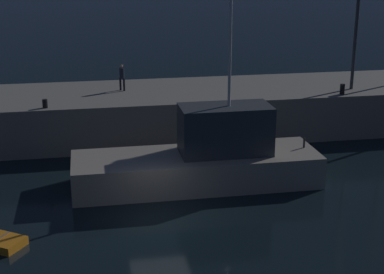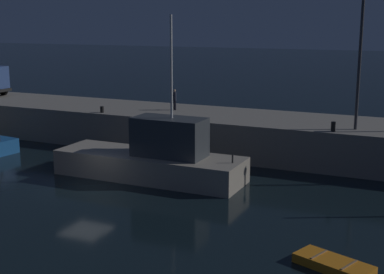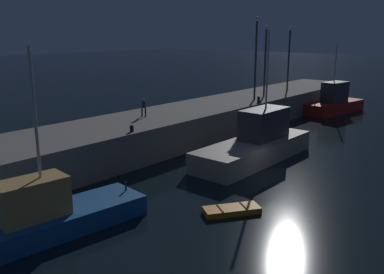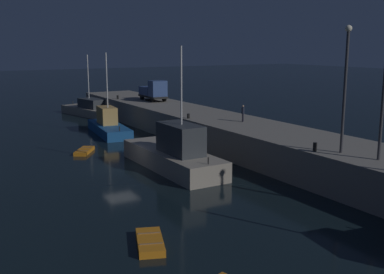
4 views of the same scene
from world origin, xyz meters
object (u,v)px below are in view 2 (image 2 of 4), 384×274
(fishing_trawler_red, at_px, (154,159))
(lamp_post_west, at_px, (360,52))
(dockworker, at_px, (175,98))
(bollard_east, at_px, (333,127))
(bollard_west, at_px, (102,110))
(rowboat_white_mid, at_px, (334,264))

(fishing_trawler_red, xyz_separation_m, lamp_post_west, (10.60, 6.97, 6.26))
(dockworker, xyz_separation_m, bollard_east, (12.57, -3.33, -0.59))
(fishing_trawler_red, relative_size, bollard_west, 24.90)
(lamp_post_west, distance_m, bollard_west, 18.70)
(rowboat_white_mid, bearing_deg, bollard_west, 145.21)
(lamp_post_west, height_order, bollard_west, lamp_post_west)
(fishing_trawler_red, xyz_separation_m, dockworker, (-3.13, 9.06, 2.30))
(dockworker, height_order, bollard_west, dockworker)
(rowboat_white_mid, xyz_separation_m, bollard_west, (-19.60, 13.62, 2.70))
(rowboat_white_mid, relative_size, bollard_west, 6.90)
(fishing_trawler_red, xyz_separation_m, bollard_west, (-7.48, 5.67, 1.64))
(fishing_trawler_red, bearing_deg, bollard_west, 142.83)
(lamp_post_west, bearing_deg, bollard_east, -132.97)
(dockworker, height_order, bollard_east, dockworker)
(lamp_post_west, bearing_deg, rowboat_white_mid, -84.17)
(fishing_trawler_red, distance_m, bollard_east, 11.18)
(fishing_trawler_red, bearing_deg, lamp_post_west, 33.32)
(dockworker, relative_size, bollard_west, 3.36)
(lamp_post_west, bearing_deg, dockworker, 171.34)
(bollard_east, bearing_deg, dockworker, 165.16)
(fishing_trawler_red, bearing_deg, rowboat_white_mid, -33.25)
(bollard_west, bearing_deg, lamp_post_west, 4.10)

